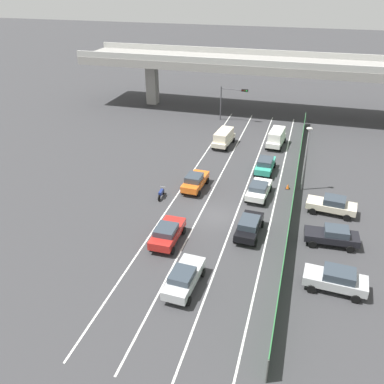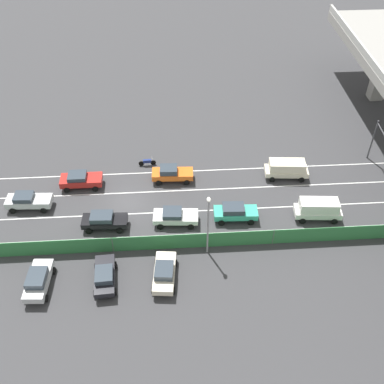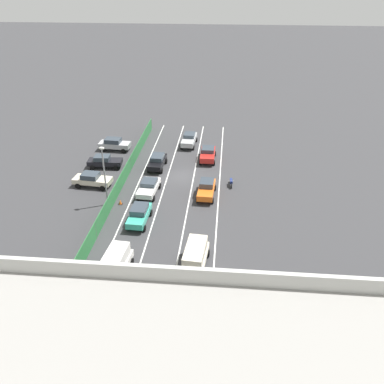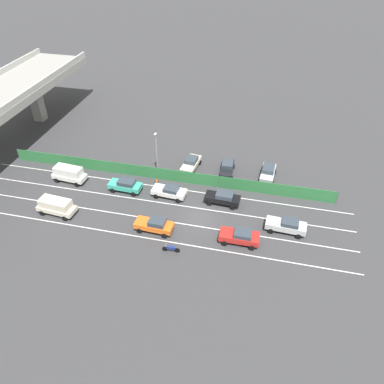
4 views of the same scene
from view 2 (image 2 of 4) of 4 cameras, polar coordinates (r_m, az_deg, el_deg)
name	(u,v)px [view 2 (image 2 of 4)]	position (r m, az deg, el deg)	size (l,w,h in m)	color
ground_plane	(128,203)	(49.19, -7.72, -1.34)	(300.00, 300.00, 0.00)	#38383A
lane_line_left_edge	(187,171)	(52.65, -0.63, 2.53)	(0.14, 48.70, 0.01)	silver
lane_line_mid_left	(188,190)	(50.22, -0.43, 0.22)	(0.14, 48.70, 0.01)	silver
lane_line_mid_right	(190,211)	(47.88, -0.20, -2.32)	(0.14, 48.70, 0.01)	silver
lane_line_right_edge	(192,234)	(45.65, 0.05, -5.12)	(0.14, 48.70, 0.01)	silver
green_fence	(194,241)	(43.87, 0.20, -5.91)	(0.10, 44.80, 1.80)	#2D753D
car_van_white	(318,208)	(48.04, 15.01, -1.92)	(2.30, 4.70, 2.17)	silver
car_taxi_orange	(172,173)	(50.97, -2.48, 2.28)	(2.08, 4.49, 1.72)	orange
car_van_cream	(287,168)	(52.23, 11.36, 2.84)	(2.36, 4.79, 2.03)	beige
car_hatchback_white	(175,216)	(46.19, -2.07, -2.93)	(2.30, 4.49, 1.53)	silver
car_sedan_red	(81,180)	(51.52, -13.30, 1.48)	(2.06, 4.39, 1.65)	red
car_sedan_silver	(28,201)	(50.50, -19.17, -0.98)	(2.14, 4.64, 1.65)	#B7BABC
car_sedan_black	(104,220)	(46.48, -10.58, -3.37)	(2.11, 4.44, 1.63)	black
car_taxi_teal	(235,212)	(46.66, 5.21, -2.41)	(2.07, 4.36, 1.69)	teal
motorcycle	(147,162)	(53.44, -5.42, 3.63)	(0.60, 1.95, 0.93)	black
parked_wagon_silver	(38,280)	(42.97, -18.08, -10.08)	(4.40, 2.20, 1.72)	#B2B5B7
parked_sedan_dark	(105,276)	(41.97, -10.51, -9.90)	(4.39, 2.12, 1.60)	black
parked_sedan_cream	(164,272)	(41.55, -3.35, -9.67)	(4.57, 2.36, 1.65)	beige
traffic_light	(379,139)	(55.03, 21.67, 5.92)	(4.09, 0.57, 5.06)	#47474C
street_lamp	(208,220)	(41.19, 1.96, -3.45)	(0.60, 0.36, 6.73)	gray
traffic_cone	(204,239)	(44.88, 1.43, -5.72)	(0.47, 0.47, 0.57)	orange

